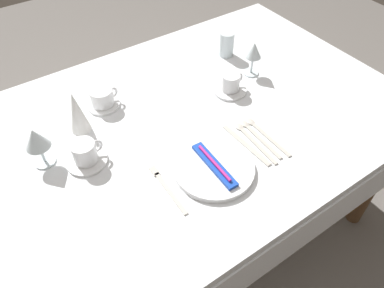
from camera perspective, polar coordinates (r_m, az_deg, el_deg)
ground_plane at (r=1.92m, az=-2.28°, el=-13.27°), size 6.00×6.00×0.00m
dining_table at (r=1.40m, az=-3.05°, el=0.55°), size 1.80×1.11×0.74m
dinner_plate at (r=1.18m, az=3.28°, el=-3.84°), size 0.26×0.26×0.02m
toothbrush_package at (r=1.17m, az=3.32°, el=-3.32°), size 0.04×0.21×0.02m
fork_outer at (r=1.15m, az=-4.01°, el=-6.67°), size 0.02×0.21×0.00m
dinner_knife at (r=1.27m, az=8.51°, el=-0.24°), size 0.03×0.23×0.00m
spoon_soup at (r=1.30m, az=9.02°, el=0.94°), size 0.03×0.23×0.01m
spoon_dessert at (r=1.32m, az=9.80°, el=1.51°), size 0.03×0.22×0.01m
spoon_tea at (r=1.33m, az=10.86°, el=1.82°), size 0.03×0.22×0.01m
saucer_left at (r=1.49m, az=5.88°, el=8.29°), size 0.13×0.13×0.01m
coffee_cup_left at (r=1.47m, az=6.06°, el=9.52°), size 0.10×0.07×0.07m
saucer_right at (r=1.26m, az=-15.95°, el=-2.49°), size 0.14×0.14×0.01m
coffee_cup_right at (r=1.23m, az=-16.26°, el=-1.17°), size 0.10×0.08×0.07m
saucer_far at (r=1.45m, az=-13.53°, el=5.94°), size 0.12×0.12×0.01m
coffee_cup_far at (r=1.43m, az=-13.73°, el=7.09°), size 0.11×0.09×0.06m
wine_glass_centre at (r=1.23m, az=-23.02°, el=0.59°), size 0.08×0.08×0.15m
wine_glass_left at (r=1.54m, az=9.52°, el=13.84°), size 0.07×0.07×0.14m
drink_tumbler at (r=1.68m, az=5.37°, el=14.96°), size 0.06×0.06×0.11m
napkin_folded at (r=1.32m, az=-17.43°, el=4.76°), size 0.07×0.07×0.16m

